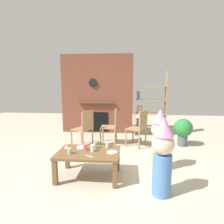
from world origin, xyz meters
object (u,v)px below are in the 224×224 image
Objects in this scene: paper_cup_center at (93,148)px; paper_plate_rear at (82,147)px; paper_cup_near_right at (85,147)px; bookshelf at (148,106)px; coffee_table at (88,156)px; child_in_pink at (159,138)px; paper_plate_front at (112,152)px; birthday_cake_slice at (67,146)px; potted_plant_tall at (183,130)px; dining_chair_left at (85,127)px; paper_cup_near_left at (95,145)px; dining_chair_middle at (112,124)px; paper_cup_far_right at (70,151)px; child_with_cone_hat at (163,155)px; dining_chair_right at (140,126)px; paper_cup_far_left at (107,145)px.

paper_cup_center is 0.62× the size of paper_plate_rear.
paper_cup_center reaches higher than paper_cup_near_right.
bookshelf reaches higher than paper_cup_near_right.
child_in_pink is at bearing 18.38° from coffee_table.
paper_cup_near_right is at bearing 171.98° from paper_plate_front.
birthday_cake_slice is at bearing 166.94° from paper_cup_near_right.
bookshelf is 2.79× the size of potted_plant_tall.
birthday_cake_slice reaches higher than coffee_table.
bookshelf is 3.06m from birthday_cake_slice.
paper_plate_front is 0.19× the size of dining_chair_left.
paper_cup_near_left is 0.64× the size of paper_plate_front.
birthday_cake_slice is at bearing 69.50° from dining_chair_middle.
child_in_pink reaches higher than potted_plant_tall.
paper_cup_far_right is at bearing -138.42° from paper_cup_near_right.
potted_plant_tall reaches higher than paper_cup_far_right.
bookshelf reaches higher than paper_plate_front.
paper_cup_near_left reaches higher than paper_plate_rear.
dining_chair_right is at bearing -63.99° from child_with_cone_hat.
dining_chair_left is 1.32× the size of potted_plant_tall.
dining_chair_right is at bearing -145.15° from dining_chair_left.
dining_chair_right is at bearing 168.93° from dining_chair_middle.
potted_plant_tall reaches higher than paper_cup_center.
dining_chair_middle is at bearing -73.05° from child_in_pink.
child_with_cone_hat is 2.05m from dining_chair_right.
paper_cup_near_right is 1.29m from child_with_cone_hat.
dining_chair_middle reaches higher than coffee_table.
paper_cup_near_right is 2.70m from potted_plant_tall.
paper_cup_center is at bearing -137.05° from potted_plant_tall.
paper_cup_near_right is 0.12× the size of dining_chair_right.
paper_plate_front is (0.46, -0.07, -0.05)m from paper_cup_near_right.
paper_plate_rear is at bearing -9.26° from child_in_pink.
dining_chair_left is (-0.24, 1.27, 0.06)m from paper_plate_rear.
child_in_pink reaches higher than paper_plate_front.
paper_cup_far_left is 0.10× the size of dining_chair_middle.
paper_cup_far_left reaches higher than birthday_cake_slice.
coffee_table is 1.13× the size of dining_chair_left.
paper_cup_far_right is 0.08× the size of child_in_pink.
child_in_pink is (1.36, 0.22, 0.13)m from paper_plate_rear.
dining_chair_middle is (0.30, 1.71, 0.01)m from paper_cup_near_right.
dining_chair_left reaches higher than birthday_cake_slice.
birthday_cake_slice is 1.63m from child_in_pink.
paper_cup_near_right reaches higher than paper_cup_far_right.
bookshelf is 1.72× the size of child_in_pink.
paper_cup_near_right is at bearing -53.51° from paper_plate_rear.
paper_cup_center is at bearing 0.24° from child_in_pink.
paper_cup_far_left is 0.08× the size of child_in_pink.
child_in_pink is 1.62× the size of potted_plant_tall.
bookshelf reaches higher than dining_chair_right.
bookshelf is at bearing 73.75° from paper_plate_front.
paper_plate_rear is 2.69m from potted_plant_tall.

